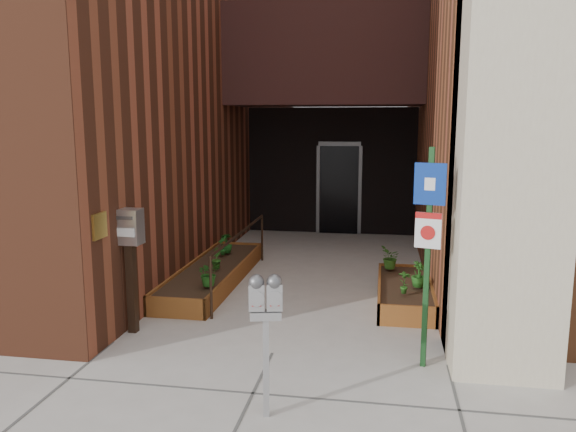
% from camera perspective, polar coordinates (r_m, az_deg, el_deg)
% --- Properties ---
extents(ground, '(80.00, 80.00, 0.00)m').
position_cam_1_polar(ground, '(6.79, -1.62, -13.76)').
color(ground, '#9E9991').
rests_on(ground, ground).
extents(architecture, '(20.00, 14.60, 10.00)m').
position_cam_1_polar(architecture, '(13.27, 3.61, 19.59)').
color(architecture, brown).
rests_on(architecture, ground).
extents(planter_left, '(0.90, 3.60, 0.30)m').
position_cam_1_polar(planter_left, '(9.58, -7.62, -5.93)').
color(planter_left, brown).
rests_on(planter_left, ground).
extents(planter_right, '(0.80, 2.20, 0.30)m').
position_cam_1_polar(planter_right, '(8.70, 11.77, -7.67)').
color(planter_right, brown).
rests_on(planter_right, ground).
extents(handrail, '(0.04, 3.34, 0.90)m').
position_cam_1_polar(handrail, '(9.25, -4.83, -2.52)').
color(handrail, black).
rests_on(handrail, ground).
extents(parking_meter, '(0.31, 0.17, 1.36)m').
position_cam_1_polar(parking_meter, '(5.09, -2.29, -9.26)').
color(parking_meter, '#98979A').
rests_on(parking_meter, ground).
extents(sign_post, '(0.33, 0.12, 2.43)m').
position_cam_1_polar(sign_post, '(6.17, 14.05, -1.88)').
color(sign_post, '#163C19').
rests_on(sign_post, ground).
extents(payment_dropbox, '(0.33, 0.25, 1.61)m').
position_cam_1_polar(payment_dropbox, '(7.35, -15.79, -2.76)').
color(payment_dropbox, black).
rests_on(payment_dropbox, ground).
extents(shrub_left_a, '(0.48, 0.48, 0.38)m').
position_cam_1_polar(shrub_left_a, '(8.34, -8.04, -5.77)').
color(shrub_left_a, '#1F5919').
rests_on(shrub_left_a, planter_left).
extents(shrub_left_b, '(0.25, 0.25, 0.34)m').
position_cam_1_polar(shrub_left_b, '(9.27, -7.33, -4.31)').
color(shrub_left_b, '#215117').
rests_on(shrub_left_b, planter_left).
extents(shrub_left_c, '(0.26, 0.26, 0.36)m').
position_cam_1_polar(shrub_left_c, '(10.34, -6.26, -2.75)').
color(shrub_left_c, '#164E17').
rests_on(shrub_left_c, planter_left).
extents(shrub_left_d, '(0.25, 0.25, 0.34)m').
position_cam_1_polar(shrub_left_d, '(10.18, -6.68, -3.01)').
color(shrub_left_d, '#1A5B1B').
rests_on(shrub_left_d, planter_left).
extents(shrub_right_a, '(0.30, 0.30, 0.38)m').
position_cam_1_polar(shrub_right_a, '(8.43, 13.12, -5.78)').
color(shrub_right_a, '#1F5618').
rests_on(shrub_right_a, planter_right).
extents(shrub_right_b, '(0.22, 0.22, 0.33)m').
position_cam_1_polar(shrub_right_b, '(8.07, 11.76, -6.58)').
color(shrub_right_b, '#255C1A').
rests_on(shrub_right_b, planter_right).
extents(shrub_right_c, '(0.34, 0.34, 0.38)m').
position_cam_1_polar(shrub_right_c, '(9.32, 10.36, -4.17)').
color(shrub_right_c, '#2D621C').
rests_on(shrub_right_c, planter_right).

